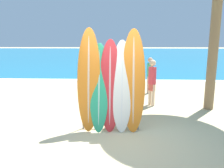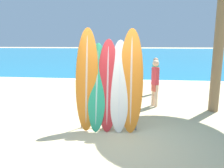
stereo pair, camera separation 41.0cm
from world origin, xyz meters
The scene contains 12 objects.
ground_plane centered at (0.00, 0.00, 0.00)m, with size 160.00×160.00×0.00m, color #CCB789.
ocean_water centered at (0.00, 36.86, 0.00)m, with size 120.00×60.00×0.01m.
surfboard_rack centered at (-0.26, 0.58, 0.52)m, with size 1.42×0.04×0.97m.
surfboard_slot_0 centered at (-0.79, 0.59, 1.25)m, with size 0.56×0.50×2.51m.
surfboard_slot_1 centered at (-0.53, 0.57, 1.07)m, with size 0.48×0.59×2.14m.
surfboard_slot_2 centered at (-0.27, 0.58, 1.12)m, with size 0.53×0.49×2.23m.
surfboard_slot_3 centered at (0.02, 0.57, 1.11)m, with size 0.51×0.55×2.21m.
surfboard_slot_4 centered at (0.29, 0.60, 1.24)m, with size 0.57×0.52×2.48m.
person_near_water centered at (1.18, 4.56, 0.83)m, with size 0.26×0.25×1.52m.
person_mid_beach centered at (-0.14, 5.34, 0.86)m, with size 0.21×0.26×1.57m.
person_far_left centered at (1.03, 2.72, 0.86)m, with size 0.25×0.27×1.57m.
person_far_right centered at (-0.54, 3.50, 0.85)m, with size 0.23×0.26×1.55m.
Camera 2 is at (0.44, -4.56, 2.16)m, focal length 35.00 mm.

